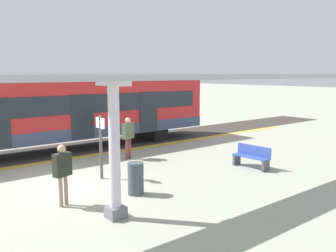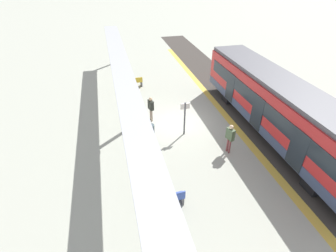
{
  "view_description": "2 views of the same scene",
  "coord_description": "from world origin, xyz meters",
  "px_view_note": "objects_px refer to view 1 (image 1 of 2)",
  "views": [
    {
      "loc": [
        10.87,
        -4.47,
        3.62
      ],
      "look_at": [
        1.12,
        3.32,
        1.79
      ],
      "focal_mm": 38.43,
      "sensor_mm": 36.0,
      "label": 1
    },
    {
      "loc": [
        4.11,
        13.98,
        9.18
      ],
      "look_at": [
        1.48,
        3.19,
        2.01
      ],
      "focal_mm": 27.71,
      "sensor_mm": 36.0,
      "label": 2
    }
  ],
  "objects_px": {
    "trash_bin": "(136,178)",
    "platform_info_sign": "(101,141)",
    "passenger_waiting_near_edge": "(128,133)",
    "bench_near_end": "(252,156)",
    "passenger_by_the_benches": "(62,168)",
    "canopy_pillar_second": "(114,150)",
    "train_near_carriage": "(70,111)"
  },
  "relations": [
    {
      "from": "trash_bin",
      "to": "platform_info_sign",
      "type": "relative_size",
      "value": 0.44
    },
    {
      "from": "passenger_waiting_near_edge",
      "to": "bench_near_end",
      "type": "bearing_deg",
      "value": 35.04
    },
    {
      "from": "platform_info_sign",
      "to": "passenger_by_the_benches",
      "type": "bearing_deg",
      "value": -50.97
    },
    {
      "from": "bench_near_end",
      "to": "canopy_pillar_second",
      "type": "bearing_deg",
      "value": -81.63
    },
    {
      "from": "bench_near_end",
      "to": "train_near_carriage",
      "type": "bearing_deg",
      "value": -152.24
    },
    {
      "from": "canopy_pillar_second",
      "to": "trash_bin",
      "type": "distance_m",
      "value": 2.22
    },
    {
      "from": "trash_bin",
      "to": "passenger_waiting_near_edge",
      "type": "height_order",
      "value": "passenger_waiting_near_edge"
    },
    {
      "from": "passenger_by_the_benches",
      "to": "trash_bin",
      "type": "bearing_deg",
      "value": 78.43
    },
    {
      "from": "canopy_pillar_second",
      "to": "trash_bin",
      "type": "relative_size",
      "value": 3.53
    },
    {
      "from": "canopy_pillar_second",
      "to": "passenger_by_the_benches",
      "type": "distance_m",
      "value": 1.89
    },
    {
      "from": "canopy_pillar_second",
      "to": "passenger_by_the_benches",
      "type": "height_order",
      "value": "canopy_pillar_second"
    },
    {
      "from": "canopy_pillar_second",
      "to": "passenger_by_the_benches",
      "type": "relative_size",
      "value": 2.01
    },
    {
      "from": "bench_near_end",
      "to": "passenger_by_the_benches",
      "type": "height_order",
      "value": "passenger_by_the_benches"
    },
    {
      "from": "canopy_pillar_second",
      "to": "platform_info_sign",
      "type": "height_order",
      "value": "canopy_pillar_second"
    },
    {
      "from": "train_near_carriage",
      "to": "passenger_by_the_benches",
      "type": "height_order",
      "value": "train_near_carriage"
    },
    {
      "from": "bench_near_end",
      "to": "passenger_waiting_near_edge",
      "type": "distance_m",
      "value": 5.19
    },
    {
      "from": "canopy_pillar_second",
      "to": "passenger_waiting_near_edge",
      "type": "xyz_separation_m",
      "value": [
        -5.19,
        3.67,
        -0.64
      ]
    },
    {
      "from": "bench_near_end",
      "to": "passenger_by_the_benches",
      "type": "relative_size",
      "value": 0.88
    },
    {
      "from": "bench_near_end",
      "to": "passenger_by_the_benches",
      "type": "distance_m",
      "value": 7.38
    },
    {
      "from": "passenger_waiting_near_edge",
      "to": "train_near_carriage",
      "type": "bearing_deg",
      "value": -162.75
    },
    {
      "from": "passenger_waiting_near_edge",
      "to": "passenger_by_the_benches",
      "type": "bearing_deg",
      "value": -50.73
    },
    {
      "from": "canopy_pillar_second",
      "to": "passenger_by_the_benches",
      "type": "bearing_deg",
      "value": -156.67
    },
    {
      "from": "bench_near_end",
      "to": "trash_bin",
      "type": "relative_size",
      "value": 1.56
    },
    {
      "from": "bench_near_end",
      "to": "passenger_waiting_near_edge",
      "type": "bearing_deg",
      "value": -144.96
    },
    {
      "from": "trash_bin",
      "to": "platform_info_sign",
      "type": "distance_m",
      "value": 2.27
    },
    {
      "from": "canopy_pillar_second",
      "to": "bench_near_end",
      "type": "distance_m",
      "value": 6.82
    },
    {
      "from": "trash_bin",
      "to": "platform_info_sign",
      "type": "xyz_separation_m",
      "value": [
        -2.11,
        -0.02,
        0.84
      ]
    },
    {
      "from": "trash_bin",
      "to": "passenger_waiting_near_edge",
      "type": "bearing_deg",
      "value": 150.36
    },
    {
      "from": "canopy_pillar_second",
      "to": "trash_bin",
      "type": "bearing_deg",
      "value": 130.45
    },
    {
      "from": "passenger_waiting_near_edge",
      "to": "passenger_by_the_benches",
      "type": "relative_size",
      "value": 1.04
    },
    {
      "from": "train_near_carriage",
      "to": "passenger_by_the_benches",
      "type": "relative_size",
      "value": 8.44
    },
    {
      "from": "bench_near_end",
      "to": "passenger_waiting_near_edge",
      "type": "xyz_separation_m",
      "value": [
        -4.21,
        -2.95,
        0.67
      ]
    }
  ]
}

